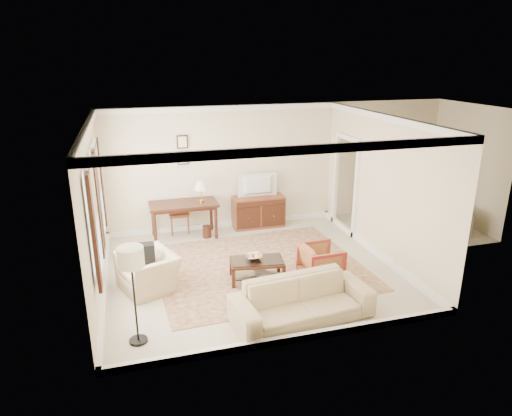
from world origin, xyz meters
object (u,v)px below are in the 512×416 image
writing_desk (184,208)px  sideboard (258,212)px  coffee_table (257,265)px  club_armchair (148,265)px  striped_armchair (321,260)px  tv (259,178)px  sofa (302,294)px

writing_desk → sideboard: (1.81, 0.21, -0.34)m
coffee_table → club_armchair: (-1.94, 0.24, 0.13)m
writing_desk → club_armchair: (-0.93, -2.24, -0.27)m
striped_armchair → club_armchair: 3.14m
tv → sofa: size_ratio=0.41×
writing_desk → club_armchair: club_armchair is taller
tv → coffee_table: (-0.81, -2.67, -0.90)m
striped_armchair → sofa: sofa is taller
tv → coffee_table: bearing=73.2°
striped_armchair → club_armchair: club_armchair is taller
striped_armchair → sofa: size_ratio=0.33×
writing_desk → tv: tv is taller
sofa → sideboard: bearing=77.1°
writing_desk → sideboard: writing_desk is taller
coffee_table → club_armchair: club_armchair is taller
club_armchair → writing_desk: bearing=136.5°
writing_desk → sideboard: bearing=6.6°
sideboard → striped_armchair: sideboard is taller
coffee_table → sideboard: bearing=73.3°
sideboard → coffee_table: bearing=-106.7°
striped_armchair → club_armchair: bearing=79.5°
club_armchair → sofa: 2.82m
writing_desk → club_armchair: size_ratio=1.49×
writing_desk → club_armchair: bearing=-112.6°
sideboard → tv: (-0.00, -0.02, 0.83)m
coffee_table → striped_armchair: (1.17, -0.25, 0.05)m
tv → club_armchair: tv is taller
writing_desk → striped_armchair: size_ratio=2.10×
sideboard → striped_armchair: bearing=-83.0°
tv → sofa: tv is taller
tv → striped_armchair: tv is taller
tv → sofa: 4.21m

